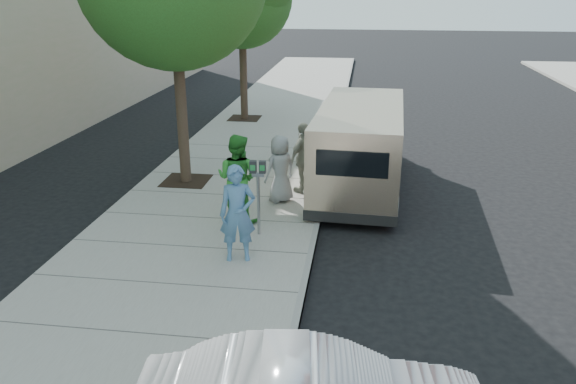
# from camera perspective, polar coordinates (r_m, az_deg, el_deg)

# --- Properties ---
(ground) EXTENTS (120.00, 120.00, 0.00)m
(ground) POSITION_cam_1_polar(r_m,az_deg,el_deg) (12.67, -3.57, -3.48)
(ground) COLOR black
(ground) RESTS_ON ground
(sidewalk) EXTENTS (5.00, 60.00, 0.15)m
(sidewalk) POSITION_cam_1_polar(r_m,az_deg,el_deg) (12.86, -7.95, -2.91)
(sidewalk) COLOR gray
(sidewalk) RESTS_ON ground
(curb_face) EXTENTS (0.12, 60.00, 0.16)m
(curb_face) POSITION_cam_1_polar(r_m,az_deg,el_deg) (12.45, 2.95, -3.53)
(curb_face) COLOR gray
(curb_face) RESTS_ON ground
(parking_meter) EXTENTS (0.34, 0.13, 1.61)m
(parking_meter) POSITION_cam_1_polar(r_m,az_deg,el_deg) (11.49, -3.06, 1.04)
(parking_meter) COLOR gray
(parking_meter) RESTS_ON sidewalk
(van) EXTENTS (2.32, 6.13, 2.24)m
(van) POSITION_cam_1_polar(r_m,az_deg,el_deg) (14.68, 7.36, 4.67)
(van) COLOR beige
(van) RESTS_ON ground
(person_officer) EXTENTS (0.76, 0.59, 1.87)m
(person_officer) POSITION_cam_1_polar(r_m,az_deg,el_deg) (10.52, -5.15, -2.21)
(person_officer) COLOR teal
(person_officer) RESTS_ON sidewalk
(person_green_shirt) EXTENTS (1.12, 0.97, 1.98)m
(person_green_shirt) POSITION_cam_1_polar(r_m,az_deg,el_deg) (12.27, -5.16, 1.38)
(person_green_shirt) COLOR #2E8B2D
(person_green_shirt) RESTS_ON sidewalk
(person_gray_shirt) EXTENTS (0.94, 0.93, 1.64)m
(person_gray_shirt) POSITION_cam_1_polar(r_m,az_deg,el_deg) (13.41, -0.80, 2.35)
(person_gray_shirt) COLOR gray
(person_gray_shirt) RESTS_ON sidewalk
(person_striped_polo) EXTENTS (0.94, 1.11, 1.79)m
(person_striped_polo) POSITION_cam_1_polar(r_m,az_deg,el_deg) (14.07, 1.65, 3.53)
(person_striped_polo) COLOR gray
(person_striped_polo) RESTS_ON sidewalk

